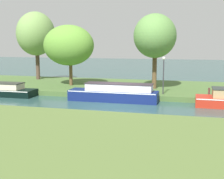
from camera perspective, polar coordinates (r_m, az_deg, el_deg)
ground_plane at (r=22.64m, az=0.98°, el=-2.77°), size 120.00×120.00×0.00m
riverbank_far at (r=29.35m, az=4.24°, el=0.28°), size 72.00×10.00×0.40m
riverbank_near at (r=14.28m, az=-7.75°, el=-9.00°), size 72.00×10.00×0.40m
navy_barge at (r=23.79m, az=0.49°, el=-0.68°), size 6.89×1.65×1.41m
black_cruiser at (r=27.51m, az=-18.33°, el=-0.17°), size 4.33×1.79×1.12m
willow_tree_left at (r=35.07m, az=-13.82°, el=9.90°), size 4.00×4.66×7.33m
willow_tree_centre at (r=29.34m, az=-7.98°, el=8.04°), size 4.78×3.90×5.68m
willow_tree_right at (r=27.46m, az=7.91°, el=9.70°), size 3.69×4.62×6.54m
lamp_post at (r=24.83m, az=9.46°, el=3.42°), size 0.24×0.24×2.97m
mooring_post_near at (r=24.22m, az=17.42°, el=-0.57°), size 0.15×0.15×0.73m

